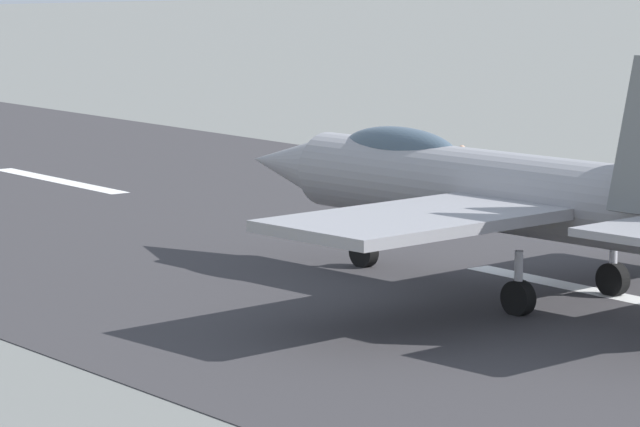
# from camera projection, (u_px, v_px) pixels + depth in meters

# --- Properties ---
(ground_plane) EXTENTS (400.00, 400.00, 0.00)m
(ground_plane) POSITION_uv_depth(u_px,v_px,m) (630.00, 300.00, 39.41)
(ground_plane) COLOR slate
(runway_strip) EXTENTS (240.00, 26.00, 0.02)m
(runway_strip) POSITION_uv_depth(u_px,v_px,m) (631.00, 299.00, 39.39)
(runway_strip) COLOR #353335
(runway_strip) RESTS_ON ground
(fighter_jet) EXTENTS (16.38, 14.28, 5.58)m
(fighter_jet) POSITION_uv_depth(u_px,v_px,m) (509.00, 190.00, 39.65)
(fighter_jet) COLOR gray
(fighter_jet) RESTS_ON ground
(crew_person) EXTENTS (0.43, 0.65, 1.57)m
(crew_person) POSITION_uv_depth(u_px,v_px,m) (462.00, 170.00, 56.24)
(crew_person) COLOR #1E2338
(crew_person) RESTS_ON ground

